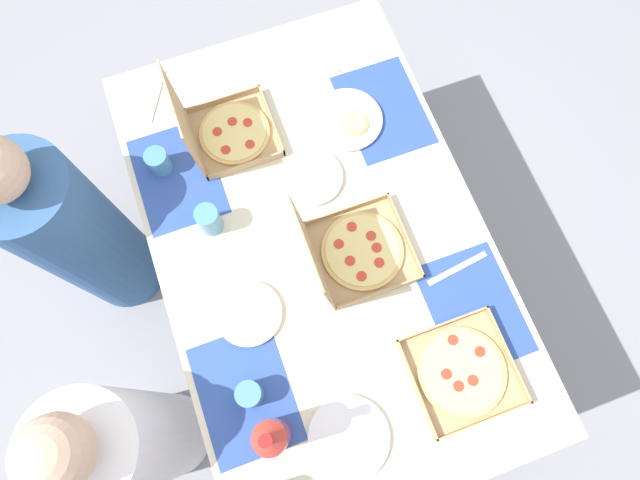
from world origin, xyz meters
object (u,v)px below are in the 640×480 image
Objects in this scene: soda_bottle at (272,437)px; cup_spare at (158,162)px; plate_far_right at (348,120)px; plate_near_left at (249,313)px; cup_clear_right at (250,394)px; cup_red at (209,220)px; diner_right_seat at (80,236)px; pizza_box_corner_right at (224,131)px; pizza_box_corner_left at (462,372)px; plate_far_left at (349,437)px; plate_middle at (312,177)px; diner_left_seat at (132,442)px; pizza_box_edge_far at (352,251)px.

cup_spare is (0.92, 0.09, -0.09)m from soda_bottle.
plate_far_right is 1.03m from soda_bottle.
cup_clear_right reaches higher than plate_near_left.
diner_right_seat is (0.20, 0.47, -0.25)m from cup_red.
pizza_box_corner_right is 1.50× the size of plate_near_left.
pizza_box_corner_left is 1.27× the size of plate_far_left.
cup_clear_right reaches higher than plate_far_left.
cup_clear_right reaches higher than plate_middle.
cup_clear_right reaches higher than plate_far_right.
cup_red is at bearing 110.37° from plate_far_right.
diner_left_seat is 0.97× the size of diner_right_seat.
pizza_box_corner_left is 0.89m from plate_far_right.
cup_spare is (0.50, 0.48, -0.01)m from pizza_box_edge_far.
cup_red is (0.25, 0.38, 0.01)m from pizza_box_edge_far.
pizza_box_corner_right is at bearing 23.46° from pizza_box_corner_left.
plate_far_right is (-0.08, -0.41, -0.04)m from pizza_box_corner_right.
plate_far_left is at bearing -111.93° from soda_bottle.
plate_near_left is (0.43, 0.16, 0.00)m from plate_far_left.
cup_clear_right is at bearing 175.50° from cup_red.
diner_right_seat is at bearing 66.61° from cup_red.
cup_clear_right is at bearing 47.35° from plate_far_left.
cup_spare is at bearing -25.39° from diner_left_seat.
plate_near_left is (0.38, 0.53, -0.00)m from pizza_box_corner_left.
plate_far_left is at bearing -159.99° from plate_near_left.
plate_far_right is 0.64m from cup_spare.
plate_near_left is 2.30× the size of cup_clear_right.
plate_middle is (-0.15, 0.19, -0.00)m from plate_far_right.
plate_middle is 0.48m from plate_near_left.
pizza_box_edge_far is 0.45m from cup_red.
cup_red is (0.31, 0.02, 0.05)m from plate_near_left.
soda_bottle is (-0.95, 0.14, 0.09)m from pizza_box_corner_right.
cup_red is at bearing 57.07° from pizza_box_edge_far.
pizza_box_corner_left is (-0.44, -0.18, -0.04)m from pizza_box_edge_far.
pizza_box_corner_right reaches higher than pizza_box_corner_left.
plate_middle is (0.29, 0.03, -0.04)m from pizza_box_edge_far.
diner_left_seat is (-0.73, 1.01, -0.22)m from plate_far_right.
cup_red is (0.66, -0.01, -0.08)m from soda_bottle.
plate_near_left is at bearing 137.21° from plate_middle.
diner_right_seat is at bearing 97.67° from pizza_box_corner_right.
plate_near_left is at bearing 20.01° from plate_far_left.
pizza_box_corner_left is at bearing -92.15° from soda_bottle.
diner_left_seat is (0.16, 1.02, -0.23)m from pizza_box_corner_left.
cup_red is at bearing -41.50° from diner_left_seat.
pizza_box_corner_left is at bearing -125.32° from plate_near_left.
pizza_box_corner_right is 1.04m from diner_left_seat.
pizza_box_corner_left is 0.58m from soda_bottle.
pizza_box_edge_far reaches higher than cup_red.
plate_middle is at bearing -82.62° from cup_red.
cup_clear_right is (0.15, 0.60, 0.03)m from pizza_box_corner_left.
soda_bottle is (-0.71, 0.36, 0.12)m from plate_middle.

